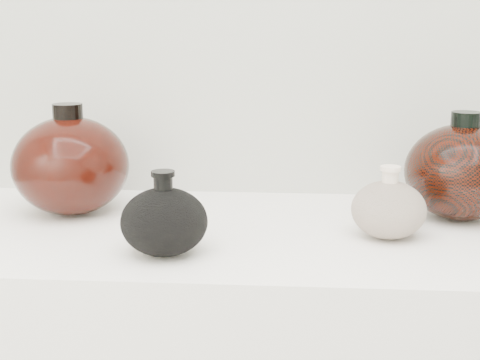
# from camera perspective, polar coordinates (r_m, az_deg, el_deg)

# --- Properties ---
(black_gourd_vase) EXTENTS (0.16, 0.16, 0.13)m
(black_gourd_vase) POSITION_cam_1_polar(r_m,az_deg,el_deg) (1.00, -6.49, -3.49)
(black_gourd_vase) COLOR black
(black_gourd_vase) RESTS_ON display_counter
(cream_gourd_vase) EXTENTS (0.14, 0.14, 0.12)m
(cream_gourd_vase) POSITION_cam_1_polar(r_m,az_deg,el_deg) (1.10, 12.56, -2.43)
(cream_gourd_vase) COLOR beige
(cream_gourd_vase) RESTS_ON display_counter
(left_round_pot) EXTENTS (0.21, 0.21, 0.20)m
(left_round_pot) POSITION_cam_1_polar(r_m,az_deg,el_deg) (1.24, -14.24, 1.24)
(left_round_pot) COLOR black
(left_round_pot) RESTS_ON display_counter
(right_round_pot) EXTENTS (0.23, 0.23, 0.19)m
(right_round_pot) POSITION_cam_1_polar(r_m,az_deg,el_deg) (1.23, 18.40, 0.69)
(right_round_pot) COLOR black
(right_round_pot) RESTS_ON display_counter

